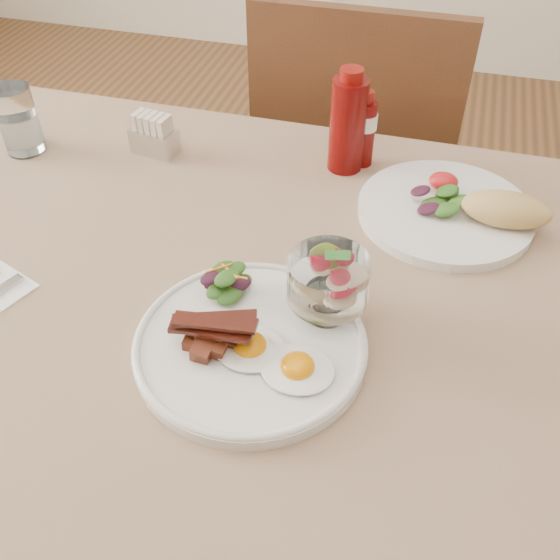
{
  "coord_description": "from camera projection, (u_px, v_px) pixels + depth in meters",
  "views": [
    {
      "loc": [
        0.17,
        -0.58,
        1.32
      ],
      "look_at": [
        0.02,
        -0.05,
        0.82
      ],
      "focal_mm": 40.0,
      "sensor_mm": 36.0,
      "label": 1
    }
  ],
  "objects": [
    {
      "name": "chair_far",
      "position": [
        355.0,
        170.0,
        1.45
      ],
      "size": [
        0.42,
        0.42,
        0.93
      ],
      "color": "#58301B",
      "rests_on": "ground"
    },
    {
      "name": "fried_eggs",
      "position": [
        273.0,
        357.0,
        0.71
      ],
      "size": [
        0.17,
        0.12,
        0.02
      ],
      "rotation": [
        0.0,
        0.0,
        0.39
      ],
      "color": "white",
      "rests_on": "main_plate"
    },
    {
      "name": "ketchup_bottle",
      "position": [
        348.0,
        124.0,
        0.99
      ],
      "size": [
        0.07,
        0.07,
        0.17
      ],
      "rotation": [
        0.0,
        0.0,
        0.34
      ],
      "color": "#560504",
      "rests_on": "table"
    },
    {
      "name": "table",
      "position": [
        277.0,
        334.0,
        0.89
      ],
      "size": [
        1.33,
        0.88,
        0.75
      ],
      "color": "#58301B",
      "rests_on": "ground"
    },
    {
      "name": "side_salad",
      "position": [
        227.0,
        283.0,
        0.79
      ],
      "size": [
        0.07,
        0.07,
        0.04
      ],
      "rotation": [
        0.0,
        0.0,
        0.29
      ],
      "color": "#245015",
      "rests_on": "main_plate"
    },
    {
      "name": "main_plate",
      "position": [
        250.0,
        345.0,
        0.75
      ],
      "size": [
        0.28,
        0.28,
        0.02
      ],
      "primitive_type": "cylinder",
      "color": "white",
      "rests_on": "table"
    },
    {
      "name": "fruit_cup",
      "position": [
        328.0,
        280.0,
        0.74
      ],
      "size": [
        0.1,
        0.1,
        0.1
      ],
      "rotation": [
        0.0,
        0.0,
        -0.28
      ],
      "color": "white",
      "rests_on": "main_plate"
    },
    {
      "name": "water_glass",
      "position": [
        19.0,
        124.0,
        1.05
      ],
      "size": [
        0.07,
        0.07,
        0.11
      ],
      "color": "white",
      "rests_on": "table"
    },
    {
      "name": "hot_sauce_bottle",
      "position": [
        365.0,
        130.0,
        1.01
      ],
      "size": [
        0.04,
        0.04,
        0.13
      ],
      "rotation": [
        0.0,
        0.0,
        0.09
      ],
      "color": "#560504",
      "rests_on": "table"
    },
    {
      "name": "bacon_potato_pile",
      "position": [
        211.0,
        334.0,
        0.72
      ],
      "size": [
        0.11,
        0.06,
        0.05
      ],
      "rotation": [
        0.0,
        0.0,
        -0.32
      ],
      "color": "maroon",
      "rests_on": "main_plate"
    },
    {
      "name": "second_plate",
      "position": [
        460.0,
        209.0,
        0.93
      ],
      "size": [
        0.28,
        0.26,
        0.07
      ],
      "rotation": [
        0.0,
        0.0,
        0.26
      ],
      "color": "white",
      "rests_on": "table"
    },
    {
      "name": "sugar_caddy",
      "position": [
        154.0,
        136.0,
        1.06
      ],
      "size": [
        0.08,
        0.05,
        0.07
      ],
      "rotation": [
        0.0,
        0.0,
        -0.16
      ],
      "color": "silver",
      "rests_on": "table"
    }
  ]
}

